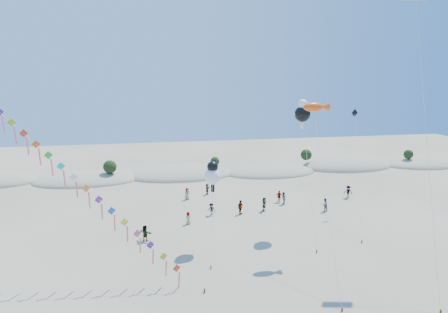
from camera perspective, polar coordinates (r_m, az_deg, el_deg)
dune_ridge at (r=66.90m, az=-5.53°, el=-2.72°), size 145.30×11.49×5.57m
kite_train at (r=36.22m, az=-28.79°, el=3.57°), size 28.39×13.37×24.66m
fish_kite at (r=37.84m, az=13.85°, el=7.25°), size 3.68×12.09×14.70m
cartoon_kite_low at (r=37.64m, az=-1.75°, el=-2.73°), size 1.89×5.97×8.88m
cartoon_kite_high at (r=42.90m, az=11.87°, el=6.63°), size 2.00×8.39×14.70m
parafoil_kite at (r=40.92m, az=27.19°, el=20.30°), size 4.94×12.04×24.83m
dark_kite at (r=48.37m, az=19.52°, el=1.88°), size 4.88×11.04×13.12m
beachgoers at (r=49.54m, az=4.00°, el=-7.13°), size 29.96×16.13×1.87m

